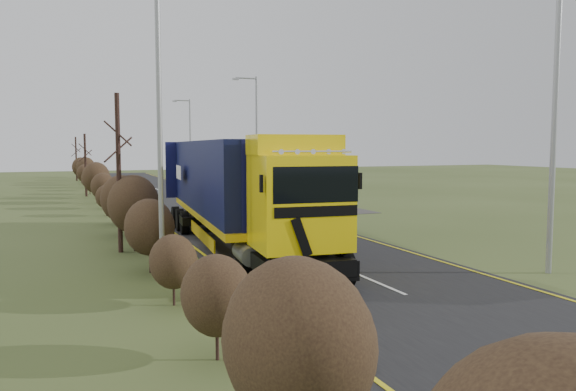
# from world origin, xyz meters

# --- Properties ---
(ground) EXTENTS (160.00, 160.00, 0.00)m
(ground) POSITION_xyz_m (0.00, 0.00, 0.00)
(ground) COLOR #3A481F
(ground) RESTS_ON ground
(road) EXTENTS (8.00, 120.00, 0.02)m
(road) POSITION_xyz_m (0.00, 10.00, 0.01)
(road) COLOR black
(road) RESTS_ON ground
(layby) EXTENTS (6.00, 18.00, 0.02)m
(layby) POSITION_xyz_m (6.50, 20.00, 0.01)
(layby) COLOR #322F2D
(layby) RESTS_ON ground
(lane_markings) EXTENTS (7.52, 116.00, 0.01)m
(lane_markings) POSITION_xyz_m (0.00, 9.69, 0.03)
(lane_markings) COLOR gold
(lane_markings) RESTS_ON road
(hedgerow) EXTENTS (2.24, 102.04, 6.05)m
(hedgerow) POSITION_xyz_m (-6.00, 7.89, 1.62)
(hedgerow) COLOR black
(hedgerow) RESTS_ON ground
(lorry) EXTENTS (3.72, 15.93, 4.39)m
(lorry) POSITION_xyz_m (-2.21, 3.12, 2.49)
(lorry) COLOR black
(lorry) RESTS_ON ground
(car_red_hatchback) EXTENTS (1.60, 3.50, 1.16)m
(car_red_hatchback) POSITION_xyz_m (6.17, 18.85, 0.58)
(car_red_hatchback) COLOR #A70C08
(car_red_hatchback) RESTS_ON ground
(car_blue_sedan) EXTENTS (2.91, 4.79, 1.49)m
(car_blue_sedan) POSITION_xyz_m (5.96, 19.45, 0.75)
(car_blue_sedan) COLOR #0C0A37
(car_blue_sedan) RESTS_ON ground
(streetlight_near) EXTENTS (2.03, 0.19, 9.56)m
(streetlight_near) POSITION_xyz_m (5.67, -4.92, 5.28)
(streetlight_near) COLOR #939598
(streetlight_near) RESTS_ON ground
(streetlight_mid) EXTENTS (2.00, 0.19, 9.40)m
(streetlight_mid) POSITION_xyz_m (5.68, 23.31, 5.19)
(streetlight_mid) COLOR #939598
(streetlight_mid) RESTS_ON ground
(streetlight_far) EXTENTS (1.92, 0.18, 9.01)m
(streetlight_far) POSITION_xyz_m (4.52, 41.37, 4.96)
(streetlight_far) COLOR #939598
(streetlight_far) RESTS_ON ground
(left_pole) EXTENTS (0.16, 0.16, 11.32)m
(left_pole) POSITION_xyz_m (-5.82, -1.24, 5.66)
(left_pole) COLOR #939598
(left_pole) RESTS_ON ground
(speed_sign) EXTENTS (0.57, 0.10, 2.05)m
(speed_sign) POSITION_xyz_m (4.20, 16.89, 1.41)
(speed_sign) COLOR #939598
(speed_sign) RESTS_ON ground
(warning_board) EXTENTS (0.62, 0.11, 1.64)m
(warning_board) POSITION_xyz_m (5.80, 20.66, 0.97)
(warning_board) COLOR #939598
(warning_board) RESTS_ON ground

